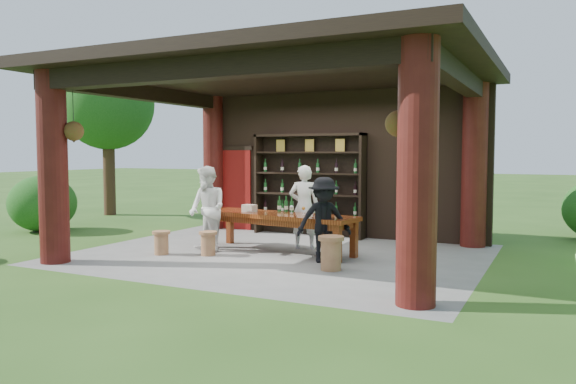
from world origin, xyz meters
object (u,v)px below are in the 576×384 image
at_px(stool_near_right, 331,252).
at_px(stool_far_left, 161,242).
at_px(guest_woman, 207,209).
at_px(napkin_basket, 249,208).
at_px(stool_near_left, 208,243).
at_px(host, 304,207).
at_px(tasting_table, 278,219).
at_px(guest_man, 324,220).
at_px(wine_shelf, 309,185).

height_order(stool_near_right, stool_far_left, stool_near_right).
height_order(guest_woman, napkin_basket, guest_woman).
height_order(stool_near_right, napkin_basket, napkin_basket).
relative_size(stool_near_left, guest_woman, 0.27).
bearing_deg(napkin_basket, stool_near_right, -27.24).
xyz_separation_m(host, guest_woman, (-1.52, -1.16, -0.00)).
distance_m(stool_near_left, host, 2.05).
xyz_separation_m(tasting_table, guest_man, (1.16, -0.52, 0.11)).
distance_m(guest_woman, napkin_basket, 0.83).
bearing_deg(guest_man, host, 92.86).
relative_size(stool_near_left, host, 0.27).
xyz_separation_m(tasting_table, stool_near_right, (1.53, -1.10, -0.34)).
xyz_separation_m(wine_shelf, napkin_basket, (-0.28, -2.23, -0.35)).
bearing_deg(stool_near_left, tasting_table, 40.78).
xyz_separation_m(stool_near_right, napkin_basket, (-2.17, 1.12, 0.52)).
height_order(stool_far_left, napkin_basket, napkin_basket).
bearing_deg(stool_near_left, wine_shelf, 78.22).
height_order(stool_far_left, host, host).
bearing_deg(host, stool_near_left, 31.08).
bearing_deg(tasting_table, stool_near_left, -139.22).
height_order(host, guest_man, host).
relative_size(tasting_table, stool_near_left, 7.27).
distance_m(wine_shelf, host, 1.80).
bearing_deg(tasting_table, stool_far_left, -147.37).
xyz_separation_m(wine_shelf, host, (0.64, -1.65, -0.34)).
bearing_deg(guest_woman, napkin_basket, 67.07).
bearing_deg(stool_near_right, stool_near_left, 174.95).
bearing_deg(napkin_basket, stool_far_left, -135.25).
distance_m(host, napkin_basket, 1.09).
relative_size(stool_far_left, host, 0.27).
distance_m(host, guest_man, 1.43).
bearing_deg(guest_man, napkin_basket, 128.05).
relative_size(stool_near_left, guest_man, 0.30).
relative_size(guest_woman, guest_man, 1.11).
bearing_deg(napkin_basket, tasting_table, -1.21).
relative_size(wine_shelf, stool_far_left, 6.00).
bearing_deg(stool_near_right, napkin_basket, 152.76).
relative_size(wine_shelf, stool_near_right, 4.77).
bearing_deg(guest_woman, tasting_table, 47.72).
height_order(tasting_table, napkin_basket, napkin_basket).
bearing_deg(guest_man, tasting_table, 120.37).
distance_m(wine_shelf, tasting_table, 2.34).
height_order(wine_shelf, stool_far_left, wine_shelf).
relative_size(stool_far_left, guest_woman, 0.27).
xyz_separation_m(wine_shelf, stool_near_right, (1.89, -3.35, -0.88)).
bearing_deg(host, guest_man, 110.64).
bearing_deg(guest_woman, stool_far_left, -110.32).
bearing_deg(stool_far_left, guest_woman, 46.02).
relative_size(host, napkin_basket, 6.40).
bearing_deg(wine_shelf, napkin_basket, -97.07).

